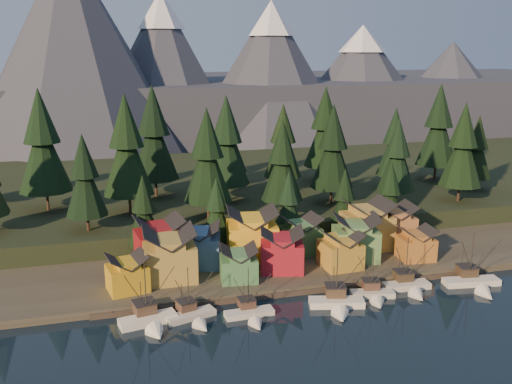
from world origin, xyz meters
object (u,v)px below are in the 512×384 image
object	(u,v)px
house_front_0	(127,272)
house_back_1	(201,244)
house_front_1	(169,253)
boat_1	(193,310)
boat_2	(251,309)
boat_0	(149,313)
boat_6	(475,277)
boat_5	(410,280)
house_back_0	(159,240)
boat_4	(374,288)
boat_3	(338,296)

from	to	relation	value
house_front_0	house_back_1	bearing A→B (deg)	19.03
house_front_0	house_front_1	distance (m)	9.23
boat_1	boat_2	world-z (taller)	boat_1
boat_0	boat_2	bearing A→B (deg)	-17.14
boat_1	boat_2	xyz separation A→B (m)	(9.97, -1.85, -0.12)
house_back_1	boat_2	bearing A→B (deg)	-64.17
boat_0	boat_6	bearing A→B (deg)	-11.86
boat_5	house_back_0	world-z (taller)	house_back_0
boat_1	house_front_0	world-z (taller)	boat_1
house_front_1	house_back_1	xyz separation A→B (m)	(7.20, 5.57, -0.65)
boat_4	boat_5	distance (m)	8.53
boat_6	boat_0	bearing A→B (deg)	-172.73
boat_0	boat_6	distance (m)	63.65
boat_6	house_front_1	distance (m)	60.64
boat_2	boat_3	bearing A→B (deg)	-3.95
boat_0	house_back_0	xyz separation A→B (m)	(4.49, 24.26, 4.46)
boat_3	house_front_0	world-z (taller)	boat_3
boat_0	house_back_0	world-z (taller)	house_back_0
house_back_1	house_back_0	bearing A→B (deg)	177.19
boat_6	house_front_0	world-z (taller)	boat_6
boat_3	house_front_1	world-z (taller)	house_front_1
house_front_1	house_back_1	distance (m)	9.13
house_back_0	house_front_0	bearing A→B (deg)	-128.77
boat_6	house_front_0	bearing A→B (deg)	176.54
boat_3	boat_5	distance (m)	17.08
boat_5	house_front_0	world-z (taller)	boat_5
boat_2	boat_5	size ratio (longest dim) A/B	0.86
house_back_0	boat_4	bearing A→B (deg)	-39.62
boat_2	house_back_0	world-z (taller)	house_back_0
boat_2	house_back_1	bearing A→B (deg)	98.95
boat_3	house_front_1	distance (m)	33.82
boat_5	boat_6	world-z (taller)	boat_6
boat_4	house_front_0	distance (m)	46.67
boat_0	boat_2	distance (m)	17.50
boat_4	house_front_1	world-z (taller)	house_front_1
boat_3	boat_5	world-z (taller)	boat_3
boat_2	boat_3	world-z (taller)	boat_3
boat_4	boat_1	bearing A→B (deg)	-168.58
boat_3	boat_5	size ratio (longest dim) A/B	1.08
boat_4	house_front_0	xyz separation A→B (m)	(-44.75, 12.87, 3.15)
boat_4	house_back_0	size ratio (longest dim) A/B	1.02
boat_2	boat_6	size ratio (longest dim) A/B	0.78
boat_5	house_front_0	bearing A→B (deg)	171.08
boat_3	boat_5	bearing A→B (deg)	26.50
boat_0	boat_1	distance (m)	7.45
house_back_1	house_front_0	bearing A→B (deg)	-135.40
boat_5	house_back_1	xyz separation A→B (m)	(-37.53, 20.34, 4.03)
boat_4	house_back_0	distance (m)	44.96
house_back_0	house_front_1	bearing A→B (deg)	-88.95
boat_5	house_back_1	bearing A→B (deg)	154.67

